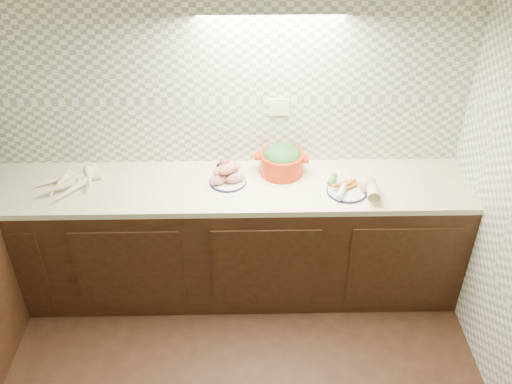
{
  "coord_description": "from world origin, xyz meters",
  "views": [
    {
      "loc": [
        0.33,
        -1.58,
        3.03
      ],
      "look_at": [
        0.39,
        1.25,
        1.02
      ],
      "focal_mm": 40.0,
      "sensor_mm": 36.0,
      "label": 1
    }
  ],
  "objects_px": {
    "parsnip_pile": "(76,182)",
    "dutch_oven": "(282,160)",
    "veg_plate": "(356,186)",
    "sweet_potato_plate": "(227,176)",
    "onion_bowl": "(227,167)"
  },
  "relations": [
    {
      "from": "onion_bowl",
      "to": "dutch_oven",
      "type": "height_order",
      "value": "dutch_oven"
    },
    {
      "from": "sweet_potato_plate",
      "to": "veg_plate",
      "type": "bearing_deg",
      "value": -9.01
    },
    {
      "from": "sweet_potato_plate",
      "to": "onion_bowl",
      "type": "bearing_deg",
      "value": 93.57
    },
    {
      "from": "dutch_oven",
      "to": "veg_plate",
      "type": "height_order",
      "value": "dutch_oven"
    },
    {
      "from": "parsnip_pile",
      "to": "onion_bowl",
      "type": "xyz_separation_m",
      "value": [
        0.98,
        0.14,
        0.01
      ]
    },
    {
      "from": "dutch_oven",
      "to": "veg_plate",
      "type": "bearing_deg",
      "value": -20.05
    },
    {
      "from": "onion_bowl",
      "to": "parsnip_pile",
      "type": "bearing_deg",
      "value": -171.57
    },
    {
      "from": "sweet_potato_plate",
      "to": "onion_bowl",
      "type": "height_order",
      "value": "sweet_potato_plate"
    },
    {
      "from": "sweet_potato_plate",
      "to": "onion_bowl",
      "type": "relative_size",
      "value": 1.68
    },
    {
      "from": "parsnip_pile",
      "to": "dutch_oven",
      "type": "xyz_separation_m",
      "value": [
        1.35,
        0.14,
        0.07
      ]
    },
    {
      "from": "sweet_potato_plate",
      "to": "dutch_oven",
      "type": "xyz_separation_m",
      "value": [
        0.36,
        0.11,
        0.05
      ]
    },
    {
      "from": "parsnip_pile",
      "to": "dutch_oven",
      "type": "distance_m",
      "value": 1.36
    },
    {
      "from": "parsnip_pile",
      "to": "veg_plate",
      "type": "distance_m",
      "value": 1.81
    },
    {
      "from": "parsnip_pile",
      "to": "dutch_oven",
      "type": "bearing_deg",
      "value": 5.94
    },
    {
      "from": "sweet_potato_plate",
      "to": "veg_plate",
      "type": "height_order",
      "value": "sweet_potato_plate"
    }
  ]
}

